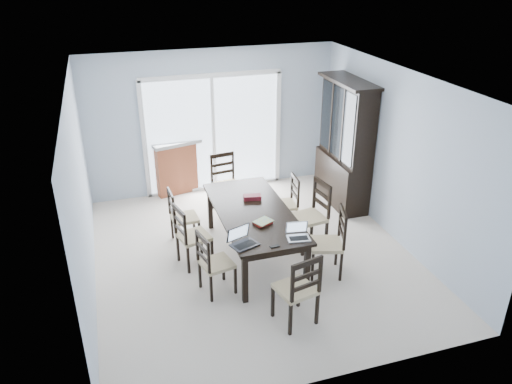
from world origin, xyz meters
TOP-DOWN VIEW (x-y plane):
  - floor at (0.00, 0.00)m, footprint 5.00×5.00m
  - ceiling at (0.00, 0.00)m, footprint 5.00×5.00m
  - back_wall at (0.00, 2.50)m, footprint 4.50×0.02m
  - wall_left at (-2.25, 0.00)m, footprint 0.02×5.00m
  - wall_right at (2.25, 0.00)m, footprint 0.02×5.00m
  - balcony at (0.00, 3.50)m, footprint 4.50×2.00m
  - railing at (0.00, 4.50)m, footprint 4.50×0.06m
  - dining_table at (0.00, 0.00)m, footprint 1.00×2.20m
  - china_hutch at (2.02, 1.25)m, footprint 0.50×1.38m
  - sliding_door at (0.00, 2.48)m, footprint 2.52×0.05m
  - chair_left_near at (-0.78, -0.68)m, footprint 0.47×0.46m
  - chair_left_mid at (-0.95, 0.04)m, footprint 0.50×0.49m
  - chair_left_far at (-0.97, 0.69)m, footprint 0.42×0.40m
  - chair_right_near at (0.91, -0.74)m, footprint 0.54×0.53m
  - chair_right_mid at (0.96, 0.03)m, footprint 0.53×0.51m
  - chair_right_far at (0.78, 0.64)m, footprint 0.42×0.41m
  - chair_end_near at (0.07, -1.62)m, footprint 0.51×0.52m
  - chair_end_far at (-0.02, 1.59)m, footprint 0.49×0.50m
  - laptop_dark at (-0.38, -0.86)m, footprint 0.39×0.33m
  - laptop_silver at (0.32, -0.91)m, footprint 0.32×0.24m
  - book_stack at (0.01, -0.40)m, footprint 0.30×0.27m
  - cell_phone at (-0.03, -1.00)m, footprint 0.12×0.06m
  - game_box at (0.09, 0.35)m, footprint 0.28×0.18m
  - hot_tub at (-0.34, 3.32)m, footprint 2.26×2.11m

SIDE VIEW (x-z plane):
  - balcony at x=0.00m, z-range -0.10..0.00m
  - floor at x=0.00m, z-range 0.00..0.00m
  - hot_tub at x=-0.34m, z-range 0.00..1.00m
  - chair_left_far at x=-0.97m, z-range 0.03..1.05m
  - chair_left_near at x=-0.78m, z-range 0.03..1.05m
  - chair_right_far at x=0.78m, z-range 0.03..1.06m
  - railing at x=0.00m, z-range 0.00..1.10m
  - chair_left_mid at x=-0.95m, z-range 0.03..1.11m
  - chair_end_near at x=0.07m, z-range 0.03..1.16m
  - chair_right_near at x=0.91m, z-range 0.03..1.16m
  - chair_end_far at x=-0.02m, z-range 0.03..1.19m
  - chair_right_mid at x=0.96m, z-range 0.03..1.23m
  - dining_table at x=0.00m, z-range 0.30..1.05m
  - cell_phone at x=-0.03m, z-range 0.75..0.76m
  - book_stack at x=0.01m, z-range 0.75..0.79m
  - game_box at x=0.09m, z-range 0.75..0.82m
  - laptop_silver at x=0.32m, z-range 0.70..0.90m
  - laptop_dark at x=-0.38m, z-range 0.69..0.92m
  - china_hutch at x=2.02m, z-range -0.03..2.17m
  - sliding_door at x=0.00m, z-range 0.00..2.18m
  - back_wall at x=0.00m, z-range 0.00..2.60m
  - wall_left at x=-2.25m, z-range 0.00..2.60m
  - wall_right at x=2.25m, z-range 0.00..2.60m
  - ceiling at x=0.00m, z-range 2.60..2.60m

